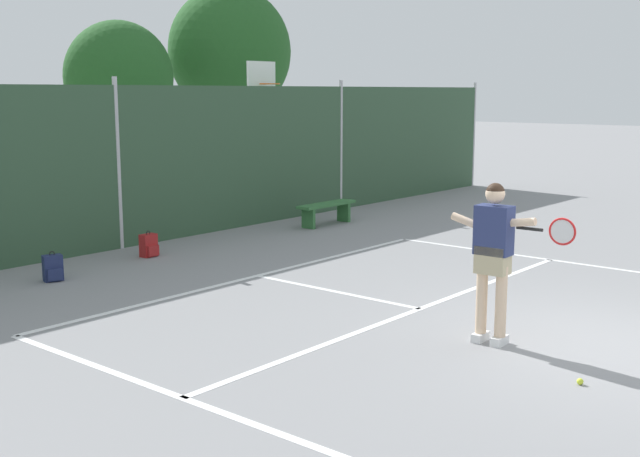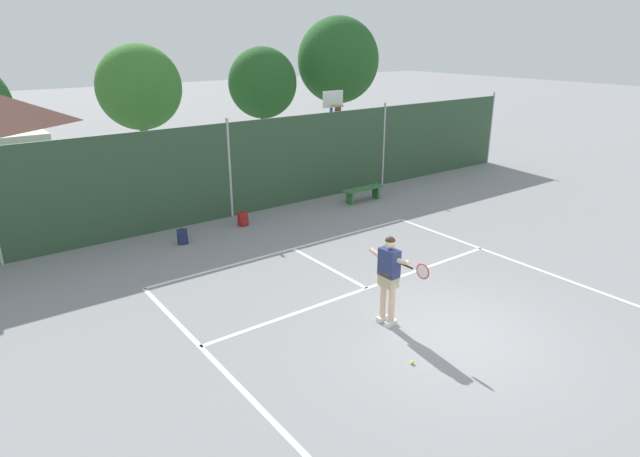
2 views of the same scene
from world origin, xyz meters
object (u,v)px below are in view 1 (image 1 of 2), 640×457
Objects in this scene: tennis_player at (494,248)px; backpack_navy at (53,269)px; courtside_bench at (327,208)px; tennis_ball at (580,381)px; backpack_red at (149,246)px; basketball_hoop at (261,115)px.

tennis_player is 4.01× the size of backpack_navy.
tennis_player reaches higher than courtside_bench.
backpack_navy is at bearing 103.09° from tennis_player.
tennis_ball is at bearing -83.50° from backpack_navy.
backpack_red is at bearing 177.07° from courtside_bench.
backpack_red is (2.09, 0.34, 0.00)m from backpack_navy.
tennis_player is 8.49m from courtside_bench.
basketball_hoop reaches higher than tennis_ball.
basketball_hoop is at bearing 19.36° from backpack_navy.
basketball_hoop is 7.67× the size of backpack_navy.
courtside_bench is at bearing -101.48° from basketball_hoop.
backpack_navy is at bearing -179.13° from courtside_bench.
tennis_player is at bearing -76.91° from backpack_navy.
tennis_player is (-5.65, -9.13, -1.20)m from basketball_hoop.
backpack_red is at bearing 9.16° from backpack_navy.
basketball_hoop is 7.90m from backpack_navy.
tennis_ball is at bearing -98.18° from backpack_red.
courtside_bench reaches higher than backpack_navy.
basketball_hoop reaches higher than tennis_player.
courtside_bench is (5.79, 8.02, 0.33)m from tennis_ball.
backpack_red is at bearing -156.76° from basketball_hoop.
backpack_red is (0.55, 6.94, -0.92)m from tennis_player.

